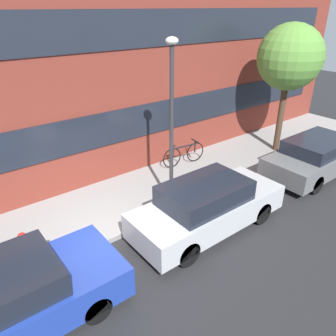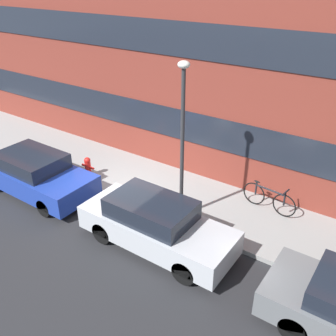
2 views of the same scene
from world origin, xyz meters
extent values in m
plane|color=#232326|center=(0.00, 0.00, 0.00)|extent=(56.00, 56.00, 0.00)
cube|color=gray|center=(0.00, 1.44, 0.07)|extent=(28.00, 2.87, 0.14)
cube|color=maroon|center=(0.00, 3.32, 4.37)|extent=(28.00, 0.90, 8.74)
cube|color=#1E232D|center=(0.00, 2.85, 1.92)|extent=(25.76, 0.04, 1.10)
cube|color=#1E232D|center=(0.00, 2.85, 4.80)|extent=(25.76, 0.04, 1.10)
cube|color=#1E3899|center=(-2.52, -1.05, 0.56)|extent=(4.26, 1.79, 0.69)
cube|color=black|center=(-2.69, -1.05, 1.15)|extent=(2.22, 1.58, 0.49)
cylinder|color=black|center=(-1.20, -0.24, 0.29)|extent=(0.58, 0.18, 0.58)
cylinder|color=black|center=(-1.20, -1.86, 0.29)|extent=(0.58, 0.18, 0.58)
cylinder|color=black|center=(-3.84, -0.24, 0.29)|extent=(0.58, 0.18, 0.58)
cube|color=#B2B5BA|center=(2.49, -1.05, 0.58)|extent=(4.33, 1.63, 0.68)
cube|color=black|center=(2.32, -1.05, 1.18)|extent=(2.25, 1.43, 0.53)
cylinder|color=black|center=(3.84, -0.33, 0.32)|extent=(0.63, 0.18, 0.63)
cylinder|color=black|center=(3.84, -1.77, 0.32)|extent=(0.63, 0.18, 0.63)
cylinder|color=black|center=(1.15, -0.33, 0.32)|extent=(0.63, 0.18, 0.63)
cylinder|color=black|center=(1.15, -1.77, 0.32)|extent=(0.63, 0.18, 0.63)
cylinder|color=black|center=(6.52, -0.27, 0.31)|extent=(0.62, 0.18, 0.62)
cylinder|color=black|center=(6.52, -1.83, 0.31)|extent=(0.62, 0.18, 0.62)
cylinder|color=red|center=(-1.78, 0.57, 0.16)|extent=(0.31, 0.31, 0.04)
cylinder|color=red|center=(-1.78, 0.57, 0.44)|extent=(0.22, 0.22, 0.52)
sphere|color=red|center=(-1.78, 0.57, 0.74)|extent=(0.23, 0.23, 0.23)
cylinder|color=red|center=(-1.97, 0.57, 0.49)|extent=(0.17, 0.09, 0.09)
cylinder|color=red|center=(-1.58, 0.57, 0.49)|extent=(0.17, 0.09, 0.09)
torus|color=black|center=(4.90, 2.13, 0.51)|extent=(0.75, 0.13, 0.75)
torus|color=black|center=(3.88, 2.24, 0.51)|extent=(0.75, 0.13, 0.75)
cylinder|color=black|center=(4.39, 2.18, 0.85)|extent=(0.97, 0.17, 0.06)
cylinder|color=black|center=(3.93, 2.24, 0.73)|extent=(0.06, 0.06, 0.42)
cylinder|color=black|center=(4.88, 2.13, 0.73)|extent=(0.06, 0.06, 0.42)
ellipsoid|color=black|center=(3.93, 2.24, 0.97)|extent=(0.21, 0.10, 0.05)
cylinder|color=black|center=(4.88, 2.13, 0.97)|extent=(0.10, 0.44, 0.05)
cylinder|color=#2D2D30|center=(2.36, 0.37, 2.36)|extent=(0.11, 0.11, 4.45)
ellipsoid|color=silver|center=(2.36, 0.37, 4.69)|extent=(0.32, 0.32, 0.20)
camera|label=1|loc=(-2.81, -6.11, 5.44)|focal=35.00mm
camera|label=2|loc=(7.37, -7.54, 6.78)|focal=40.00mm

